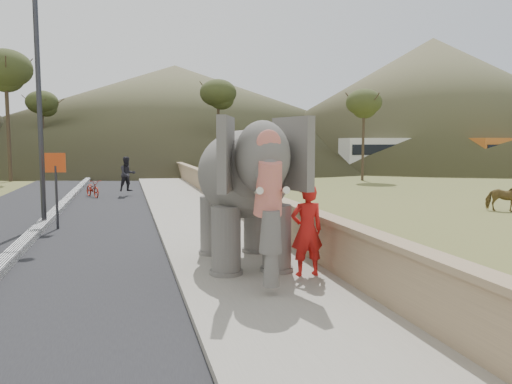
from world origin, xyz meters
TOP-DOWN VIEW (x-y plane):
  - ground at (0.00, 0.00)m, footprint 160.00×160.00m
  - road at (-5.00, 10.00)m, footprint 7.00×120.00m
  - median at (-5.00, 10.00)m, footprint 0.35×120.00m
  - walkway at (0.00, 10.00)m, footprint 3.00×120.00m
  - parapet at (1.65, 10.00)m, footprint 0.30×120.00m
  - lamppost at (-4.69, 11.98)m, footprint 1.76×0.36m
  - signboard at (-4.50, 11.23)m, footprint 0.60×0.08m
  - cow at (12.01, 11.14)m, footprint 1.42×1.30m
  - distant_car at (18.75, 34.82)m, footprint 4.52×2.70m
  - bus_white at (21.85, 35.48)m, footprint 11.04×2.68m
  - hill_right at (36.00, 52.00)m, footprint 56.00×56.00m
  - hill_far at (5.00, 70.00)m, footprint 80.00×80.00m
  - elephant_and_man at (0.02, 5.05)m, footprint 2.36×4.17m
  - motorcyclist at (-3.06, 20.69)m, footprint 2.79×1.73m
  - trees at (-1.37, 27.77)m, footprint 47.95×42.42m

SIDE VIEW (x-z plane):
  - ground at x=0.00m, z-range 0.00..0.00m
  - road at x=-5.00m, z-range 0.00..0.03m
  - walkway at x=0.00m, z-range 0.00..0.15m
  - median at x=-5.00m, z-range 0.00..0.22m
  - parapet at x=1.65m, z-range 0.00..1.10m
  - cow at x=12.01m, z-range 0.00..1.13m
  - distant_car at x=18.75m, z-range 0.00..1.44m
  - motorcyclist at x=-3.06m, z-range -0.19..1.83m
  - bus_white at x=21.85m, z-range 0.00..3.10m
  - elephant_and_man at x=0.02m, z-range 0.14..3.12m
  - signboard at x=-4.50m, z-range 0.44..2.84m
  - trees at x=-1.37m, z-range -0.61..8.72m
  - lamppost at x=-4.69m, z-range 0.87..8.87m
  - hill_far at x=5.00m, z-range 0.00..14.00m
  - hill_right at x=36.00m, z-range 0.00..16.00m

